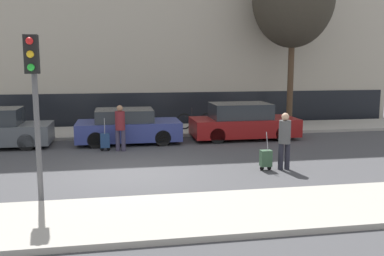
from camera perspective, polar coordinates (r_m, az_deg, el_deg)
ground_plane at (r=12.27m, az=-7.67°, el=-5.91°), size 80.00×80.00×0.00m
sidewalk_near at (r=8.68m, az=-6.52°, el=-11.78°), size 28.00×2.50×0.12m
sidewalk_far at (r=19.12m, az=-8.64°, el=-0.44°), size 28.00×3.00×0.12m
parked_car_1 at (r=16.65m, az=-8.56°, el=0.15°), size 3.94×1.89×1.31m
parked_car_2 at (r=17.48m, az=6.80°, el=0.77°), size 4.25×1.89×1.45m
pedestrian_left at (r=15.11m, az=-9.56°, el=0.36°), size 0.34×0.34×1.62m
trolley_left at (r=15.32m, az=-11.52°, el=-1.65°), size 0.34×0.29×1.16m
pedestrian_right at (r=12.60m, az=12.25°, el=-1.27°), size 0.35×0.34×1.66m
trolley_right at (r=12.53m, az=9.82°, el=-4.01°), size 0.34×0.29×1.13m
traffic_light at (r=9.66m, az=-20.33°, el=5.35°), size 0.28×0.47×3.66m
parked_bicycle at (r=19.14m, az=0.51°, el=0.98°), size 1.77×0.06×0.96m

